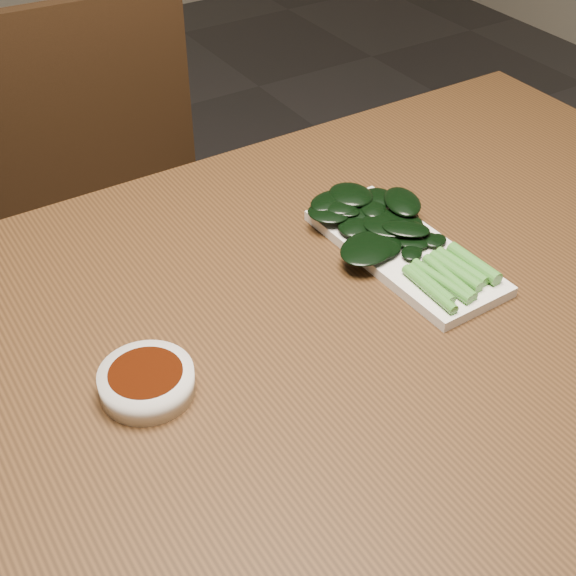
{
  "coord_description": "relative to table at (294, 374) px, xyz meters",
  "views": [
    {
      "loc": [
        -0.37,
        -0.57,
        1.36
      ],
      "look_at": [
        0.03,
        0.06,
        0.76
      ],
      "focal_mm": 50.0,
      "sensor_mm": 36.0,
      "label": 1
    }
  ],
  "objects": [
    {
      "name": "gai_lan",
      "position": [
        0.19,
        0.08,
        0.1
      ],
      "size": [
        0.18,
        0.28,
        0.03
      ],
      "color": "#469031",
      "rests_on": "serving_plate"
    },
    {
      "name": "table",
      "position": [
        0.0,
        0.0,
        0.0
      ],
      "size": [
        1.4,
        0.8,
        0.75
      ],
      "color": "#422812",
      "rests_on": "ground"
    },
    {
      "name": "sauce_bowl",
      "position": [
        -0.18,
        -0.0,
        0.09
      ],
      "size": [
        0.1,
        0.1,
        0.03
      ],
      "color": "white",
      "rests_on": "table"
    },
    {
      "name": "chair_far",
      "position": [
        0.03,
        0.66,
        -0.19
      ],
      "size": [
        0.44,
        0.44,
        0.89
      ],
      "rotation": [
        0.0,
        0.0,
        -0.07
      ],
      "color": "black",
      "rests_on": "ground"
    },
    {
      "name": "serving_plate",
      "position": [
        0.19,
        0.04,
        0.08
      ],
      "size": [
        0.12,
        0.28,
        0.01
      ],
      "rotation": [
        0.0,
        0.0,
        0.03
      ],
      "color": "white",
      "rests_on": "table"
    }
  ]
}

